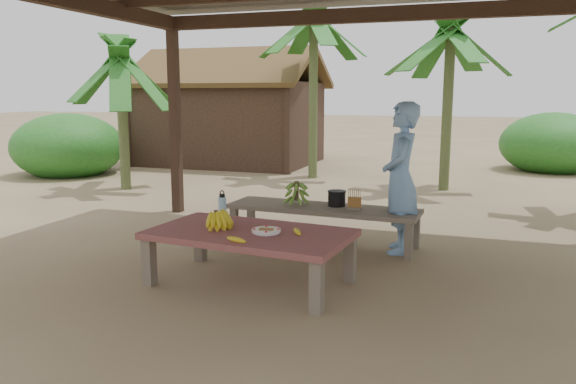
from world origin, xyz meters
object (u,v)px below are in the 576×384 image
(woman, at_px, (400,178))
(water_flask, at_px, (222,207))
(ripe_banana_bunch, at_px, (216,218))
(plate, at_px, (266,231))
(work_table, at_px, (250,238))
(cooking_pot, at_px, (337,199))
(bench, at_px, (323,211))

(woman, bearing_deg, water_flask, -61.82)
(ripe_banana_bunch, height_order, plate, ripe_banana_bunch)
(work_table, relative_size, plate, 7.19)
(work_table, height_order, cooking_pot, cooking_pot)
(bench, relative_size, woman, 1.35)
(bench, bearing_deg, ripe_banana_bunch, -109.00)
(bench, distance_m, plate, 1.56)
(cooking_pot, bearing_deg, plate, -98.55)
(bench, height_order, cooking_pot, cooking_pot)
(bench, relative_size, ripe_banana_bunch, 7.34)
(bench, height_order, woman, woman)
(ripe_banana_bunch, bearing_deg, plate, -4.08)
(cooking_pot, bearing_deg, work_table, -104.31)
(cooking_pot, bearing_deg, woman, -7.93)
(work_table, bearing_deg, cooking_pot, 81.41)
(cooking_pot, height_order, woman, woman)
(water_flask, bearing_deg, work_table, -39.38)
(cooking_pot, bearing_deg, bench, -147.41)
(bench, height_order, water_flask, water_flask)
(work_table, height_order, bench, work_table)
(plate, bearing_deg, cooking_pot, 81.45)
(plate, bearing_deg, ripe_banana_bunch, 175.92)
(plate, bearing_deg, woman, 57.54)
(ripe_banana_bunch, relative_size, plate, 1.16)
(ripe_banana_bunch, relative_size, cooking_pot, 1.51)
(plate, height_order, woman, woman)
(plate, xyz_separation_m, water_flask, (-0.61, 0.39, 0.10))
(ripe_banana_bunch, bearing_deg, bench, 67.75)
(water_flask, distance_m, cooking_pot, 1.52)
(ripe_banana_bunch, bearing_deg, water_flask, 106.11)
(work_table, bearing_deg, bench, 85.59)
(plate, bearing_deg, work_table, 172.28)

